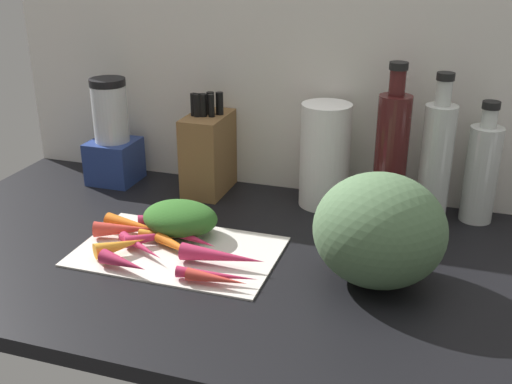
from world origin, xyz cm
name	(u,v)px	position (x,y,z in cm)	size (l,w,h in cm)	color
ground_plane	(291,266)	(0.00, 0.00, -1.50)	(170.00, 80.00, 3.00)	black
wall_back	(336,74)	(0.00, 38.50, 30.00)	(170.00, 3.00, 60.00)	silver
cutting_board	(178,251)	(-23.09, -4.17, 0.40)	(41.10, 25.97, 0.80)	beige
carrot_0	(223,256)	(-11.95, -7.43, 2.58)	(3.56, 3.56, 17.06)	#B2264C
carrot_1	(163,235)	(-27.83, -1.40, 1.82)	(2.03, 2.03, 10.33)	orange
carrot_2	(157,236)	(-28.53, -2.58, 2.06)	(2.53, 2.53, 13.61)	#B2264C
carrot_3	(141,247)	(-29.61, -7.62, 1.91)	(2.21, 2.21, 13.52)	#B2264C
carrot_4	(217,275)	(-10.75, -13.53, 1.91)	(2.23, 2.23, 15.69)	#B2264C
carrot_5	(217,279)	(-10.28, -14.87, 2.04)	(2.49, 2.49, 11.73)	red
carrot_6	(187,236)	(-22.26, -1.17, 2.34)	(3.09, 3.09, 15.31)	#B2264C
carrot_7	(125,229)	(-36.05, -2.40, 2.51)	(3.41, 3.41, 13.31)	red
carrot_8	(173,220)	(-28.66, 5.39, 2.35)	(3.09, 3.09, 15.04)	#B2264C
carrot_9	(135,226)	(-34.93, -0.16, 2.43)	(3.26, 3.26, 14.56)	orange
carrot_10	(120,246)	(-33.35, -9.34, 2.46)	(3.33, 3.33, 10.52)	orange
carrot_11	(124,263)	(-29.30, -15.23, 2.31)	(3.01, 3.01, 10.58)	#B2264C
carrot_12	(181,248)	(-21.68, -5.79, 2.02)	(2.44, 2.44, 14.14)	orange
carrot_greens_pile	(180,218)	(-25.60, 2.88, 4.30)	(16.54, 12.72, 7.00)	#2D6023
winter_squash	(379,230)	(17.26, -3.11, 10.69)	(24.48, 22.59, 21.37)	#4C6B47
knife_block	(208,152)	(-29.44, 28.88, 10.43)	(9.41, 15.90, 25.45)	brown
blender_appliance	(112,138)	(-55.63, 27.56, 11.79)	(11.88, 11.88, 27.43)	navy
paper_towel_roll	(325,156)	(0.16, 29.50, 12.45)	(11.75, 11.75, 24.90)	white
bottle_0	(391,154)	(15.49, 27.11, 15.35)	(7.41, 7.41, 35.80)	#471919
bottle_1	(436,161)	(25.22, 27.89, 14.52)	(6.99, 6.99, 34.05)	silver
bottle_2	(482,171)	(35.19, 31.60, 11.81)	(7.30, 7.30, 27.78)	silver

